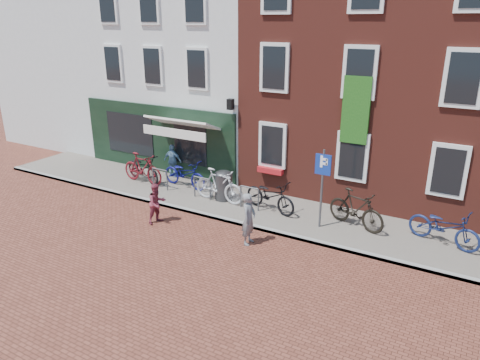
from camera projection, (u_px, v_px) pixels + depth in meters
The scene contains 17 objects.
ground at pixel (219, 221), 15.01m from camera, with size 80.00×80.00×0.00m, color brown.
sidewalk at pixel (266, 210), 15.75m from camera, with size 24.00×3.00×0.10m, color slate.
building_stucco at pixel (208, 61), 21.54m from camera, with size 8.00×8.00×9.00m, color silver.
building_brick_mid at pixel (351, 56), 18.10m from camera, with size 6.00×8.00×10.00m, color maroon.
filler_left at pixel (97, 55), 25.05m from camera, with size 7.00×8.00×9.00m, color silver.
litter_bin at pixel (224, 184), 16.36m from camera, with size 0.65×0.65×1.19m.
parking_sign at pixel (322, 177), 13.79m from camera, with size 0.50×0.07×2.57m.
woman at pixel (249, 219), 13.24m from camera, with size 0.59×0.39×1.61m, color slate.
boy at pixel (157, 203), 14.68m from camera, with size 0.66×0.52×1.37m, color #893141.
cafe_person at pixel (173, 161), 18.70m from camera, with size 0.83×0.34×1.41m, color #6B95B8.
bicycle_0 at pixel (143, 168), 18.28m from camera, with size 0.74×2.11×1.11m, color black.
bicycle_1 at pixel (143, 168), 18.05m from camera, with size 0.58×2.05×1.23m, color maroon.
bicycle_2 at pixel (185, 174), 17.60m from camera, with size 0.74×2.11×1.11m, color #0F0F5E.
bicycle_3 at pixel (219, 186), 16.16m from camera, with size 0.58×2.05×1.23m, color silver.
bicycle_4 at pixel (270, 196), 15.40m from camera, with size 0.74×2.11×1.11m, color black.
bicycle_5 at pixel (356, 209), 14.15m from camera, with size 0.58×2.05×1.23m, color black.
bicycle_6 at pixel (444, 227), 13.08m from camera, with size 0.74×2.11×1.11m, color #15204C.
Camera 1 is at (7.40, -11.50, 6.37)m, focal length 33.37 mm.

